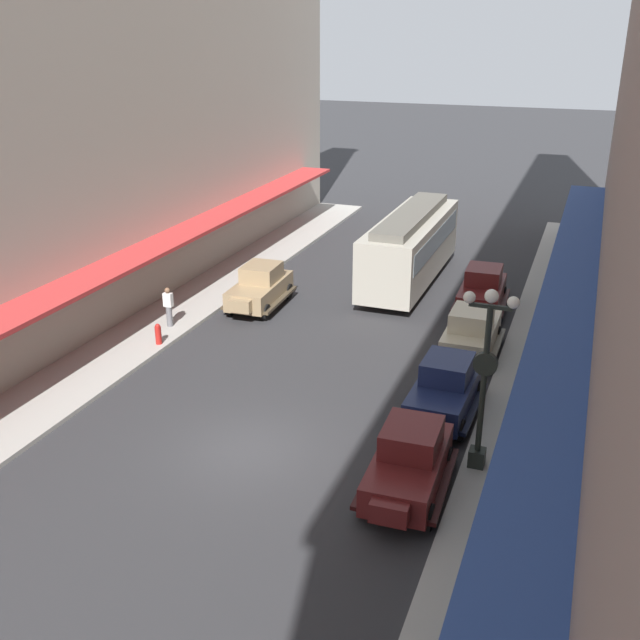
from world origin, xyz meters
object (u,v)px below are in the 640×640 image
(fire_hydrant, at_px, (158,334))
(pedestrian_1, at_px, (556,463))
(pedestrian_3, at_px, (561,343))
(pedestrian_4, at_px, (540,452))
(streetcar, at_px, (410,244))
(parked_car_4, at_px, (260,286))
(parked_car_2, at_px, (409,460))
(lamp_post_with_clock, at_px, (485,373))
(parked_car_1, at_px, (471,331))
(pedestrian_2, at_px, (169,307))
(pedestrian_0, at_px, (542,357))
(parked_car_0, at_px, (482,289))
(parked_car_3, at_px, (445,387))

(fire_hydrant, distance_m, pedestrian_1, 15.56)
(pedestrian_1, xyz_separation_m, pedestrian_3, (-0.42, 8.04, 0.00))
(pedestrian_4, bearing_deg, streetcar, 115.89)
(parked_car_4, xyz_separation_m, pedestrian_3, (12.64, -2.04, 0.07))
(streetcar, height_order, pedestrian_3, streetcar)
(parked_car_2, distance_m, lamp_post_with_clock, 3.03)
(pedestrian_1, distance_m, pedestrian_3, 8.05)
(parked_car_1, distance_m, pedestrian_3, 3.19)
(pedestrian_2, height_order, pedestrian_3, pedestrian_3)
(fire_hydrant, relative_size, pedestrian_3, 0.49)
(parked_car_4, distance_m, pedestrian_0, 12.61)
(parked_car_4, bearing_deg, pedestrian_3, -9.16)
(parked_car_0, bearing_deg, parked_car_4, -161.64)
(fire_hydrant, xyz_separation_m, pedestrian_3, (14.41, 3.35, 0.45))
(parked_car_3, distance_m, pedestrian_0, 4.21)
(parked_car_1, height_order, fire_hydrant, parked_car_1)
(parked_car_2, bearing_deg, pedestrian_1, 16.99)
(parked_car_4, bearing_deg, fire_hydrant, -108.11)
(parked_car_4, relative_size, pedestrian_4, 2.58)
(parked_car_1, xyz_separation_m, fire_hydrant, (-11.23, -3.56, -0.38))
(pedestrian_1, relative_size, pedestrian_2, 1.02)
(parked_car_0, distance_m, pedestrian_3, 6.18)
(parked_car_3, xyz_separation_m, pedestrian_1, (3.58, -3.35, 0.07))
(parked_car_1, distance_m, streetcar, 8.40)
(parked_car_3, xyz_separation_m, parked_car_4, (-9.48, 6.73, 0.00))
(parked_car_3, height_order, lamp_post_with_clock, lamp_post_with_clock)
(parked_car_2, bearing_deg, streetcar, 104.09)
(lamp_post_with_clock, distance_m, pedestrian_1, 2.91)
(streetcar, relative_size, pedestrian_4, 5.76)
(pedestrian_1, bearing_deg, parked_car_4, 142.34)
(parked_car_4, xyz_separation_m, pedestrian_1, (13.06, -10.08, 0.07))
(fire_hydrant, distance_m, pedestrian_0, 14.03)
(fire_hydrant, bearing_deg, pedestrian_3, 13.10)
(pedestrian_4, bearing_deg, parked_car_2, -154.65)
(lamp_post_with_clock, distance_m, pedestrian_4, 2.56)
(parked_car_0, height_order, parked_car_2, same)
(parked_car_2, distance_m, fire_hydrant, 12.63)
(parked_car_3, distance_m, streetcar, 12.87)
(parked_car_1, bearing_deg, parked_car_2, -90.05)
(parked_car_4, bearing_deg, pedestrian_0, -15.91)
(parked_car_3, height_order, pedestrian_0, parked_car_3)
(streetcar, xyz_separation_m, pedestrian_4, (7.32, -15.09, -0.89))
(lamp_post_with_clock, xyz_separation_m, pedestrian_0, (1.14, 6.10, -2.00))
(parked_car_2, xyz_separation_m, parked_car_3, (0.02, 4.46, 0.00))
(lamp_post_with_clock, bearing_deg, pedestrian_3, 77.57)
(lamp_post_with_clock, bearing_deg, pedestrian_0, 79.41)
(parked_car_2, relative_size, pedestrian_2, 2.62)
(pedestrian_0, relative_size, pedestrian_2, 1.00)
(parked_car_3, xyz_separation_m, pedestrian_0, (2.65, 3.27, 0.05))
(parked_car_4, height_order, pedestrian_2, parked_car_4)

